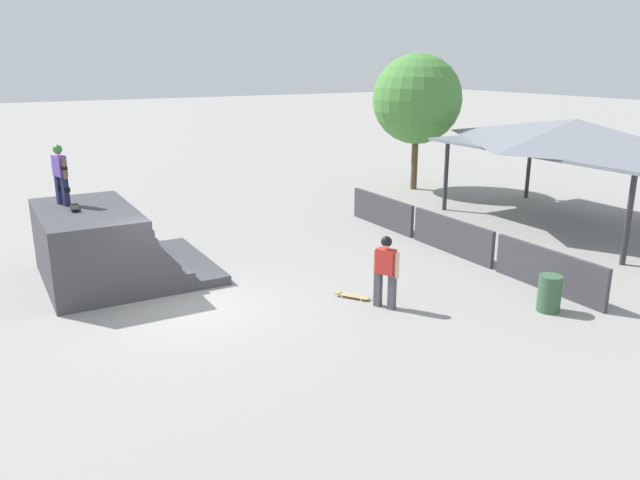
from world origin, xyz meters
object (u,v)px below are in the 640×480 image
bystander_walking (386,266)px  trash_bin (549,293)px  skateboard_on_deck (75,207)px  tree_beside_pavilion (417,99)px  skater_on_deck (60,171)px  skateboard_on_ground (351,296)px

bystander_walking → trash_bin: bearing=-150.0°
skateboard_on_deck → tree_beside_pavilion: 15.96m
skater_on_deck → skateboard_on_ground: skater_on_deck is taller
bystander_walking → skateboard_on_ground: bearing=-5.3°
skater_on_deck → skateboard_on_deck: 1.10m
skater_on_deck → tree_beside_pavilion: bearing=88.1°
skater_on_deck → trash_bin: 12.34m
skateboard_on_ground → tree_beside_pavilion: (-9.80, 9.44, 3.84)m
trash_bin → bystander_walking: bearing=-122.7°
skater_on_deck → skateboard_on_ground: size_ratio=1.92×
skateboard_on_ground → bystander_walking: bearing=167.9°
skateboard_on_deck → trash_bin: (7.29, 8.94, -1.55)m
tree_beside_pavilion → trash_bin: tree_beside_pavilion is taller
skateboard_on_deck → bystander_walking: skateboard_on_deck is taller
skateboard_on_deck → skateboard_on_ground: size_ratio=1.00×
skateboard_on_deck → trash_bin: skateboard_on_deck is taller
tree_beside_pavilion → skater_on_deck: bearing=-72.6°
bystander_walking → skateboard_on_ground: (-0.88, -0.36, -0.95)m
skater_on_deck → bystander_walking: bearing=25.7°
skateboard_on_ground → skateboard_on_deck: bearing=17.0°
skateboard_on_deck → bystander_walking: 7.90m
skateboard_on_deck → trash_bin: size_ratio=0.95×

